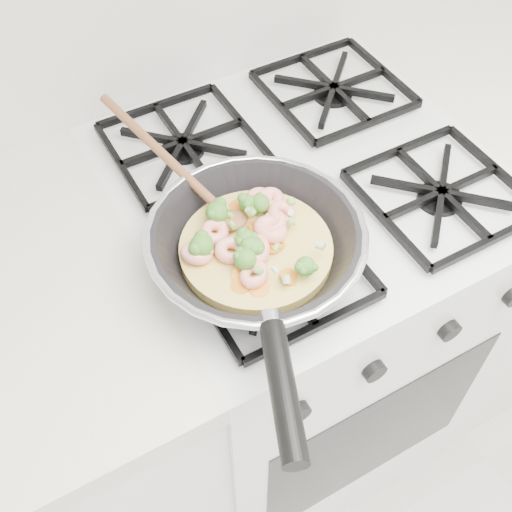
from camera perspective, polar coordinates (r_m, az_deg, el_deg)
stove at (r=1.38m, az=3.46°, el=-5.91°), size 0.60×0.60×0.92m
skillet at (r=0.86m, az=-0.10°, el=1.01°), size 0.30×0.64×0.09m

